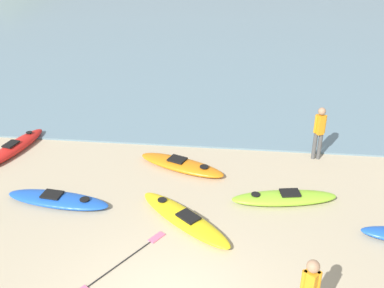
{
  "coord_description": "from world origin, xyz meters",
  "views": [
    {
      "loc": [
        1.17,
        -6.15,
        6.98
      ],
      "look_at": [
        -0.26,
        6.48,
        0.5
      ],
      "focal_mm": 42.0,
      "sensor_mm": 36.0,
      "label": 1
    }
  ],
  "objects_px": {
    "kayak_on_sand_0": "(58,200)",
    "kayak_on_sand_5": "(184,218)",
    "loose_paddle": "(121,263)",
    "kayak_on_sand_1": "(284,198)",
    "kayak_on_sand_3": "(15,147)",
    "person_near_waterline": "(319,130)",
    "kayak_on_sand_7": "(181,165)"
  },
  "relations": [
    {
      "from": "kayak_on_sand_0",
      "to": "kayak_on_sand_5",
      "type": "distance_m",
      "value": 3.54
    },
    {
      "from": "kayak_on_sand_5",
      "to": "loose_paddle",
      "type": "bearing_deg",
      "value": -126.4
    },
    {
      "from": "kayak_on_sand_1",
      "to": "kayak_on_sand_5",
      "type": "distance_m",
      "value": 2.86
    },
    {
      "from": "kayak_on_sand_0",
      "to": "kayak_on_sand_1",
      "type": "xyz_separation_m",
      "value": [
        6.1,
        0.75,
        0.01
      ]
    },
    {
      "from": "kayak_on_sand_1",
      "to": "kayak_on_sand_3",
      "type": "distance_m",
      "value": 8.85
    },
    {
      "from": "kayak_on_sand_3",
      "to": "person_near_waterline",
      "type": "xyz_separation_m",
      "value": [
        9.81,
        0.65,
        0.84
      ]
    },
    {
      "from": "kayak_on_sand_7",
      "to": "kayak_on_sand_3",
      "type": "bearing_deg",
      "value": 175.09
    },
    {
      "from": "kayak_on_sand_0",
      "to": "kayak_on_sand_1",
      "type": "height_order",
      "value": "kayak_on_sand_1"
    },
    {
      "from": "kayak_on_sand_5",
      "to": "kayak_on_sand_7",
      "type": "distance_m",
      "value": 2.74
    },
    {
      "from": "kayak_on_sand_5",
      "to": "kayak_on_sand_7",
      "type": "relative_size",
      "value": 0.97
    },
    {
      "from": "kayak_on_sand_1",
      "to": "person_near_waterline",
      "type": "xyz_separation_m",
      "value": [
        1.18,
        2.62,
        0.87
      ]
    },
    {
      "from": "kayak_on_sand_7",
      "to": "loose_paddle",
      "type": "height_order",
      "value": "kayak_on_sand_7"
    },
    {
      "from": "person_near_waterline",
      "to": "kayak_on_sand_5",
      "type": "bearing_deg",
      "value": -134.48
    },
    {
      "from": "kayak_on_sand_0",
      "to": "kayak_on_sand_3",
      "type": "relative_size",
      "value": 1.01
    },
    {
      "from": "kayak_on_sand_1",
      "to": "kayak_on_sand_5",
      "type": "bearing_deg",
      "value": -154.85
    },
    {
      "from": "kayak_on_sand_0",
      "to": "kayak_on_sand_1",
      "type": "bearing_deg",
      "value": 7.02
    },
    {
      "from": "kayak_on_sand_3",
      "to": "kayak_on_sand_0",
      "type": "bearing_deg",
      "value": -47.11
    },
    {
      "from": "kayak_on_sand_3",
      "to": "kayak_on_sand_7",
      "type": "height_order",
      "value": "kayak_on_sand_3"
    },
    {
      "from": "kayak_on_sand_0",
      "to": "loose_paddle",
      "type": "relative_size",
      "value": 1.23
    },
    {
      "from": "kayak_on_sand_3",
      "to": "loose_paddle",
      "type": "bearing_deg",
      "value": -45.16
    },
    {
      "from": "kayak_on_sand_1",
      "to": "loose_paddle",
      "type": "relative_size",
      "value": 1.22
    },
    {
      "from": "kayak_on_sand_0",
      "to": "loose_paddle",
      "type": "xyz_separation_m",
      "value": [
        2.29,
        -2.12,
        -0.11
      ]
    },
    {
      "from": "loose_paddle",
      "to": "kayak_on_sand_1",
      "type": "bearing_deg",
      "value": 37.02
    },
    {
      "from": "kayak_on_sand_3",
      "to": "kayak_on_sand_5",
      "type": "bearing_deg",
      "value": -27.8
    },
    {
      "from": "person_near_waterline",
      "to": "loose_paddle",
      "type": "height_order",
      "value": "person_near_waterline"
    },
    {
      "from": "kayak_on_sand_1",
      "to": "loose_paddle",
      "type": "height_order",
      "value": "kayak_on_sand_1"
    },
    {
      "from": "loose_paddle",
      "to": "kayak_on_sand_3",
      "type": "bearing_deg",
      "value": 134.84
    },
    {
      "from": "person_near_waterline",
      "to": "loose_paddle",
      "type": "distance_m",
      "value": 7.49
    },
    {
      "from": "kayak_on_sand_1",
      "to": "kayak_on_sand_5",
      "type": "xyz_separation_m",
      "value": [
        -2.59,
        -1.22,
        -0.01
      ]
    },
    {
      "from": "kayak_on_sand_5",
      "to": "kayak_on_sand_7",
      "type": "xyz_separation_m",
      "value": [
        -0.43,
        2.7,
        0.01
      ]
    },
    {
      "from": "kayak_on_sand_5",
      "to": "loose_paddle",
      "type": "distance_m",
      "value": 2.07
    },
    {
      "from": "kayak_on_sand_0",
      "to": "kayak_on_sand_3",
      "type": "distance_m",
      "value": 3.71
    }
  ]
}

